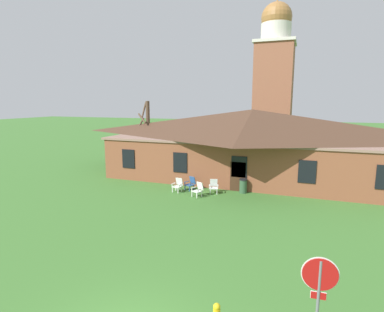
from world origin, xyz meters
TOP-DOWN VIEW (x-y plane):
  - brick_building at (-0.00, 19.83)m, footprint 23.13×10.40m
  - dome_tower at (-0.12, 36.92)m, footprint 5.18×5.18m
  - stop_sign at (4.67, 0.82)m, footprint 0.80×0.10m
  - lawn_chair_by_porch at (-3.98, 13.24)m, footprint 0.71×0.75m
  - lawn_chair_near_door at (-3.28, 13.95)m, footprint 0.80×0.84m
  - lawn_chair_left_end at (-2.28, 12.67)m, footprint 0.80×0.84m
  - lawn_chair_middle at (-1.53, 13.80)m, footprint 0.74×0.79m
  - bare_tree_beside_building at (-9.78, 19.67)m, footprint 1.21×1.72m
  - trash_bin at (0.38, 14.54)m, footprint 0.56×0.56m

SIDE VIEW (x-z plane):
  - trash_bin at x=0.38m, z-range 0.01..0.99m
  - lawn_chair_by_porch at x=-3.98m, z-range 0.02..0.98m
  - lawn_chair_near_door at x=-3.28m, z-range 0.02..0.98m
  - lawn_chair_left_end at x=-2.28m, z-range 0.02..0.98m
  - lawn_chair_middle at x=-1.53m, z-range 0.02..0.98m
  - stop_sign at x=4.67m, z-range 0.61..3.47m
  - brick_building at x=0.00m, z-range 0.05..5.67m
  - bare_tree_beside_building at x=-9.78m, z-range 0.22..6.52m
  - dome_tower at x=-0.12m, z-range -0.82..18.83m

